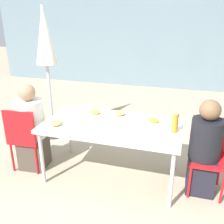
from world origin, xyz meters
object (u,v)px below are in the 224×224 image
object	(u,v)px
chair_left	(25,135)
bottle	(175,123)
drinking_cup	(88,108)
person_left	(31,130)
chair_right	(208,150)
person_right	(204,150)
salad_bowl	(73,118)
closed_umbrella	(45,45)

from	to	relation	value
chair_left	bottle	size ratio (longest dim) A/B	3.62
chair_left	drinking_cup	world-z (taller)	chair_left
person_left	chair_right	size ratio (longest dim) A/B	1.34
person_left	chair_right	xyz separation A→B (m)	(2.18, 0.19, -0.03)
chair_right	drinking_cup	bearing A→B (deg)	-8.58
person_right	salad_bowl	world-z (taller)	person_right
person_right	drinking_cup	distance (m)	1.54
person_right	bottle	size ratio (longest dim) A/B	4.70
chair_left	closed_umbrella	bearing A→B (deg)	95.97
person_right	drinking_cup	size ratio (longest dim) A/B	12.09
drinking_cup	chair_right	bearing A→B (deg)	-8.08
person_left	bottle	xyz separation A→B (m)	(1.79, 0.07, 0.30)
chair_right	closed_umbrella	distance (m)	2.73
chair_left	salad_bowl	xyz separation A→B (m)	(0.61, 0.15, 0.25)
chair_left	drinking_cup	bearing A→B (deg)	30.33
bottle	salad_bowl	size ratio (longest dim) A/B	1.24
salad_bowl	bottle	bearing A→B (deg)	0.16
closed_umbrella	salad_bowl	bearing A→B (deg)	-46.68
closed_umbrella	bottle	xyz separation A→B (m)	(2.03, -0.85, -0.68)
chair_left	bottle	world-z (taller)	bottle
person_left	chair_right	world-z (taller)	person_left
salad_bowl	drinking_cup	bearing A→B (deg)	77.29
chair_right	drinking_cup	size ratio (longest dim) A/B	9.32
bottle	person_left	bearing A→B (deg)	-177.70
closed_umbrella	person_left	bearing A→B (deg)	-75.42
person_right	closed_umbrella	bearing A→B (deg)	-19.57
closed_umbrella	salad_bowl	xyz separation A→B (m)	(0.81, -0.86, -0.77)
closed_umbrella	salad_bowl	world-z (taller)	closed_umbrella
chair_left	bottle	xyz separation A→B (m)	(1.83, 0.16, 0.33)
chair_right	bottle	distance (m)	0.52
chair_right	closed_umbrella	bearing A→B (deg)	-17.48
drinking_cup	salad_bowl	distance (m)	0.34
person_left	chair_right	distance (m)	2.19
closed_umbrella	drinking_cup	bearing A→B (deg)	-30.54
chair_left	drinking_cup	size ratio (longest dim) A/B	9.32
person_left	person_right	world-z (taller)	person_left
chair_left	salad_bowl	bearing A→B (deg)	8.94
chair_right	closed_umbrella	xyz separation A→B (m)	(-2.42, 0.74, 1.02)
drinking_cup	salad_bowl	world-z (taller)	drinking_cup
closed_umbrella	drinking_cup	xyz separation A→B (m)	(0.88, -0.52, -0.75)
chair_left	person_left	bearing A→B (deg)	58.09
chair_left	person_right	xyz separation A→B (m)	(2.17, 0.19, 0.03)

